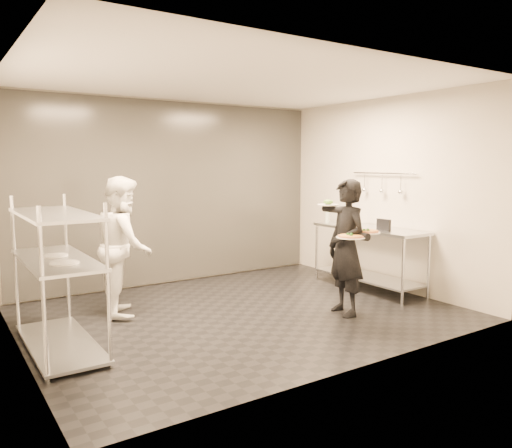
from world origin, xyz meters
TOP-DOWN VIEW (x-y plane):
  - room_shell at (0.00, 1.18)m, footprint 5.00×4.00m
  - pass_rack at (-2.15, -0.00)m, footprint 0.60×1.60m
  - prep_counter at (2.18, 0.00)m, footprint 0.60×1.80m
  - utensil_rail at (2.43, -0.00)m, footprint 0.07×1.20m
  - waiter at (1.04, -0.73)m, footprint 0.49×0.66m
  - chef at (-1.20, 0.80)m, footprint 0.87×0.98m
  - pizza_plate_near at (0.88, -0.95)m, footprint 0.33×0.33m
  - pizza_plate_far at (1.15, -0.95)m, footprint 0.30×0.30m
  - salad_plate at (0.96, -0.47)m, footprint 0.26×0.26m
  - pos_monitor at (2.06, -0.38)m, footprint 0.05×0.22m
  - bottle_green at (2.08, 0.80)m, footprint 0.08×0.08m
  - bottle_clear at (2.21, 0.28)m, footprint 0.06×0.06m
  - bottle_dark at (2.17, 0.23)m, footprint 0.06×0.06m

SIDE VIEW (x-z plane):
  - prep_counter at x=2.18m, z-range 0.17..1.09m
  - pass_rack at x=-2.15m, z-range 0.02..1.52m
  - waiter at x=1.04m, z-range 0.00..1.66m
  - chef at x=-1.20m, z-range 0.00..1.69m
  - pos_monitor at x=2.06m, z-range 0.92..1.08m
  - pizza_plate_near at x=0.88m, z-range 0.98..1.03m
  - bottle_clear at x=2.21m, z-range 0.92..1.12m
  - bottle_dark at x=2.17m, z-range 0.92..1.14m
  - pizza_plate_far at x=1.15m, z-range 1.01..1.07m
  - bottle_green at x=2.08m, z-range 0.92..1.20m
  - salad_plate at x=0.96m, z-range 1.32..1.39m
  - room_shell at x=0.00m, z-range 0.00..2.80m
  - utensil_rail at x=2.43m, z-range 1.39..1.70m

